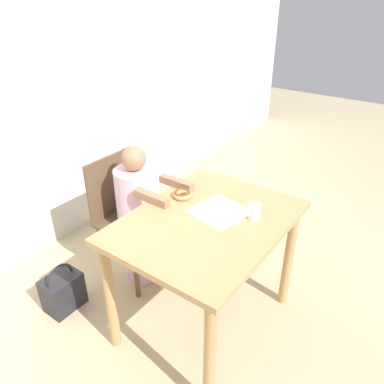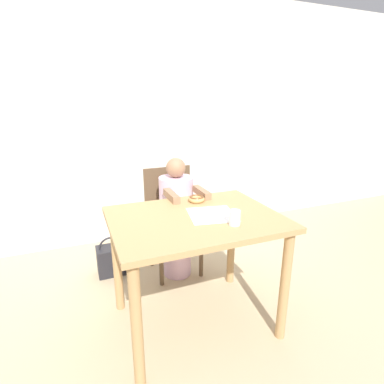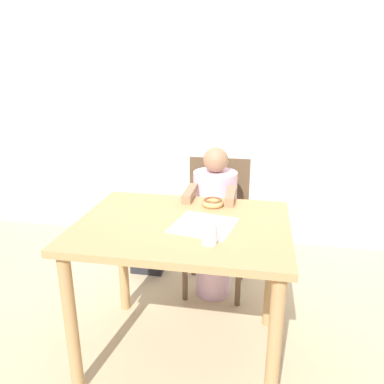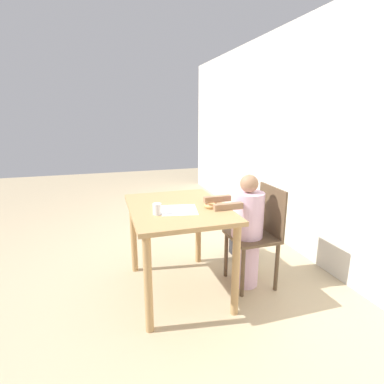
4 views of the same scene
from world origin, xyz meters
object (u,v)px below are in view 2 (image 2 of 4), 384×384
object	(u,v)px
child_figure	(177,220)
chair	(172,218)
donut	(196,199)
cup	(235,218)
handbag	(112,259)

from	to	relation	value
child_figure	chair	bearing A→B (deg)	90.00
child_figure	donut	world-z (taller)	child_figure
cup	donut	bearing A→B (deg)	95.63
chair	child_figure	distance (m)	0.12
donut	cup	size ratio (longest dim) A/B	1.34
child_figure	donut	bearing A→B (deg)	-85.07
handbag	child_figure	bearing A→B (deg)	-22.75
handbag	cup	xyz separation A→B (m)	(0.61, -1.03, 0.69)
cup	chair	bearing A→B (deg)	94.65
chair	cup	bearing A→B (deg)	-85.35
chair	donut	xyz separation A→B (m)	(0.03, -0.47, 0.32)
chair	child_figure	xyz separation A→B (m)	(0.00, -0.12, 0.03)
child_figure	cup	world-z (taller)	child_figure
donut	chair	bearing A→B (deg)	93.70
child_figure	handbag	bearing A→B (deg)	157.25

